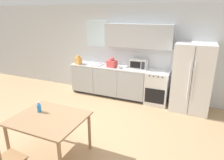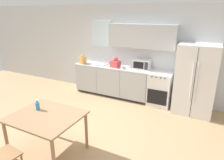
{
  "view_description": "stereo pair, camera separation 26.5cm",
  "coord_description": "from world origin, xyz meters",
  "px_view_note": "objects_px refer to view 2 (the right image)",
  "views": [
    {
      "loc": [
        2.07,
        -3.2,
        2.44
      ],
      "look_at": [
        0.42,
        0.6,
        1.05
      ],
      "focal_mm": 32.0,
      "sensor_mm": 36.0,
      "label": 1
    },
    {
      "loc": [
        2.31,
        -3.09,
        2.44
      ],
      "look_at": [
        0.42,
        0.6,
        1.05
      ],
      "focal_mm": 32.0,
      "sensor_mm": 36.0,
      "label": 2
    }
  ],
  "objects_px": {
    "refrigerator": "(195,80)",
    "coffee_mug": "(122,67)",
    "dining_table": "(46,120)",
    "drink_bottle": "(38,106)",
    "microwave": "(142,64)",
    "oven_range": "(160,89)"
  },
  "relations": [
    {
      "from": "refrigerator",
      "to": "drink_bottle",
      "type": "relative_size",
      "value": 9.04
    },
    {
      "from": "coffee_mug",
      "to": "dining_table",
      "type": "distance_m",
      "value": 2.82
    },
    {
      "from": "dining_table",
      "to": "drink_bottle",
      "type": "xyz_separation_m",
      "value": [
        -0.29,
        0.11,
        0.17
      ]
    },
    {
      "from": "microwave",
      "to": "dining_table",
      "type": "xyz_separation_m",
      "value": [
        -0.68,
        -3.09,
        -0.39
      ]
    },
    {
      "from": "refrigerator",
      "to": "coffee_mug",
      "type": "relative_size",
      "value": 15.74
    },
    {
      "from": "microwave",
      "to": "dining_table",
      "type": "relative_size",
      "value": 0.39
    },
    {
      "from": "oven_range",
      "to": "dining_table",
      "type": "bearing_deg",
      "value": -113.06
    },
    {
      "from": "dining_table",
      "to": "drink_bottle",
      "type": "height_order",
      "value": "drink_bottle"
    },
    {
      "from": "drink_bottle",
      "to": "oven_range",
      "type": "bearing_deg",
      "value": 61.54
    },
    {
      "from": "microwave",
      "to": "drink_bottle",
      "type": "relative_size",
      "value": 2.4
    },
    {
      "from": "refrigerator",
      "to": "oven_range",
      "type": "bearing_deg",
      "value": 175.69
    },
    {
      "from": "refrigerator",
      "to": "microwave",
      "type": "relative_size",
      "value": 3.77
    },
    {
      "from": "oven_range",
      "to": "refrigerator",
      "type": "bearing_deg",
      "value": -4.31
    },
    {
      "from": "refrigerator",
      "to": "coffee_mug",
      "type": "xyz_separation_m",
      "value": [
        -1.95,
        -0.1,
        0.1
      ]
    },
    {
      "from": "microwave",
      "to": "drink_bottle",
      "type": "bearing_deg",
      "value": -107.91
    },
    {
      "from": "oven_range",
      "to": "coffee_mug",
      "type": "bearing_deg",
      "value": -171.12
    },
    {
      "from": "refrigerator",
      "to": "dining_table",
      "type": "relative_size",
      "value": 1.48
    },
    {
      "from": "refrigerator",
      "to": "dining_table",
      "type": "bearing_deg",
      "value": -126.28
    },
    {
      "from": "oven_range",
      "to": "coffee_mug",
      "type": "distance_m",
      "value": 1.21
    },
    {
      "from": "oven_range",
      "to": "coffee_mug",
      "type": "relative_size",
      "value": 8.27
    },
    {
      "from": "refrigerator",
      "to": "microwave",
      "type": "bearing_deg",
      "value": 172.94
    },
    {
      "from": "refrigerator",
      "to": "coffee_mug",
      "type": "bearing_deg",
      "value": -176.96
    }
  ]
}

